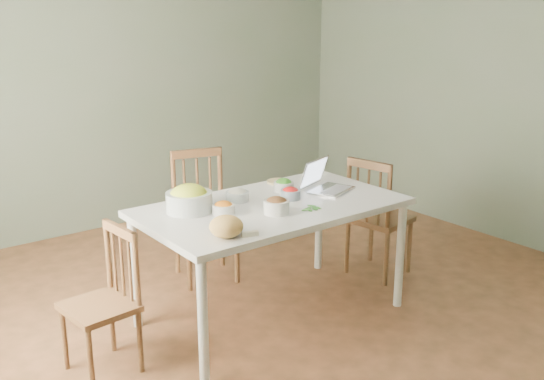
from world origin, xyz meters
TOP-DOWN VIEW (x-y plane):
  - floor at (0.00, 0.00)m, footprint 5.00×5.00m
  - wall_back at (0.00, 2.50)m, footprint 5.00×0.00m
  - wall_right at (2.50, 0.00)m, footprint 0.00×5.00m
  - dining_table at (-0.20, -0.04)m, footprint 1.79×1.01m
  - chair_far at (-0.22, 0.81)m, footprint 0.55×0.54m
  - chair_left at (-1.44, 0.02)m, footprint 0.41×0.43m
  - chair_right at (0.97, 0.03)m, footprint 0.49×0.51m
  - bread_boule at (-0.80, -0.39)m, footprint 0.25×0.25m
  - butter_stick at (-0.68, -0.46)m, footprint 0.11×0.06m
  - bowl_squash at (-0.72, 0.16)m, footprint 0.34×0.34m
  - bowl_carrot at (-0.57, -0.02)m, footprint 0.19×0.19m
  - bowl_onion at (-0.34, 0.16)m, footprint 0.20×0.20m
  - bowl_mushroom at (-0.30, -0.22)m, footprint 0.21×0.21m
  - bowl_redpep at (-0.02, -0.02)m, footprint 0.16×0.16m
  - bowl_broccoli at (0.06, 0.16)m, footprint 0.19×0.19m
  - flatbread at (0.17, 0.36)m, footprint 0.22×0.22m
  - basil_bunch at (-0.06, -0.28)m, footprint 0.17×0.17m
  - laptop at (0.34, -0.05)m, footprint 0.42×0.40m

SIDE VIEW (x-z plane):
  - floor at x=0.00m, z-range 0.00..0.00m
  - dining_table at x=-0.20m, z-range 0.00..0.84m
  - chair_left at x=-1.44m, z-range 0.00..0.89m
  - chair_right at x=0.97m, z-range 0.00..0.99m
  - chair_far at x=-0.22m, z-range 0.00..1.04m
  - flatbread at x=0.17m, z-range 0.84..0.86m
  - basil_bunch at x=-0.06m, z-range 0.84..0.86m
  - butter_stick at x=-0.68m, z-range 0.84..0.87m
  - bowl_carrot at x=-0.57m, z-range 0.84..0.92m
  - bowl_redpep at x=-0.02m, z-range 0.84..0.92m
  - bowl_onion at x=-0.34m, z-range 0.84..0.93m
  - bowl_broccoli at x=0.06m, z-range 0.84..0.93m
  - bowl_mushroom at x=-0.30m, z-range 0.84..0.95m
  - bread_boule at x=-0.80m, z-range 0.84..0.97m
  - bowl_squash at x=-0.72m, z-range 0.84..1.01m
  - laptop at x=0.34m, z-range 0.84..1.06m
  - wall_back at x=0.00m, z-range 0.00..2.70m
  - wall_right at x=2.50m, z-range 0.00..2.70m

